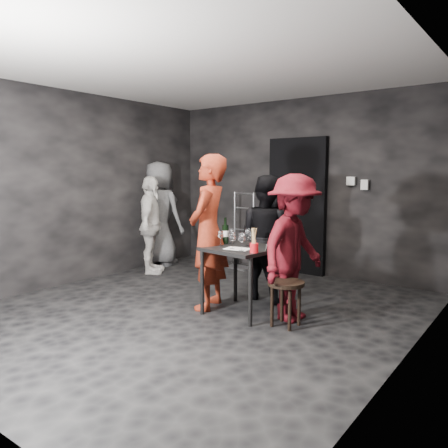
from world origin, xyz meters
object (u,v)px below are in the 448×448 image
Objects in this scene: man_maroon at (294,245)px; wine_bottle at (225,234)px; stool at (286,290)px; hand_truck at (242,254)px; bystander_grey at (159,205)px; tasting_table at (242,256)px; server_red at (208,218)px; breadstick_cup at (254,241)px; woman_black at (266,236)px; bystander_cream at (151,224)px.

wine_bottle is at bearing 97.48° from man_maroon.
hand_truck is at bearing 133.51° from stool.
tasting_table is at bearing 148.47° from bystander_grey.
bystander_grey is (-2.59, 1.29, 0.38)m from tasting_table.
bystander_grey is (-3.15, 1.14, 0.22)m from man_maroon.
wine_bottle reaches higher than stool.
hand_truck is 2.35m from server_red.
man_maroon is at bearing 83.15° from server_red.
bystander_grey is at bearing 152.14° from wine_bottle.
breadstick_cup is (0.58, -0.28, 0.01)m from wine_bottle.
bystander_grey is 2.60m from wine_bottle.
woman_black is at bearing 96.65° from tasting_table.
server_red reaches higher than hand_truck.
tasting_table is at bearing 104.30° from woman_black.
tasting_table is at bearing 144.14° from breadstick_cup.
woman_black is 0.92m from breadstick_cup.
stool is 0.22× the size of server_red.
server_red is 2.55m from bystander_grey.
tasting_table is 2.45× the size of wine_bottle.
bystander_grey is at bearing 72.76° from man_maroon.
woman_black is at bearing -36.95° from hand_truck.
stool is 0.49m from man_maroon.
woman_black is 2.17m from bystander_cream.
bystander_grey is at bearing -6.93° from woman_black.
bystander_grey is at bearing -141.08° from server_red.
breadstick_cup is at bearing 147.45° from bystander_grey.
woman_black is 1.03× the size of bystander_cream.
hand_truck is 2.22m from wine_bottle.
bystander_cream reaches higher than stool.
server_red reaches higher than bystander_cream.
bystander_cream is (-2.85, 0.85, 0.39)m from stool.
wine_bottle reaches higher than breadstick_cup.
man_maroon is at bearing 150.24° from woman_black.
woman_black is 0.80m from man_maroon.
bystander_cream is 0.69m from bystander_grey.
bystander_cream is (-2.17, 0.12, -0.03)m from woman_black.
breadstick_cup is (2.53, -0.96, 0.11)m from bystander_cream.
stool is 0.29× the size of man_maroon.
breadstick_cup is (1.61, -2.14, 0.65)m from hand_truck.
bystander_grey reaches higher than bystander_cream.
bystander_cream is (-1.81, 0.82, -0.29)m from server_red.
server_red reaches higher than breadstick_cup.
bystander_cream is (-2.24, 0.75, 0.12)m from tasting_table.
woman_black is at bearing 113.23° from breadstick_cup.
stool is 1.23m from server_red.
woman_black is at bearing 55.27° from man_maroon.
hand_truck is at bearing 124.33° from tasting_table.
server_red is 0.27m from wine_bottle.
stool is at bearing -142.64° from bystander_cream.
breadstick_cup is (0.36, -0.84, 0.08)m from woman_black.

